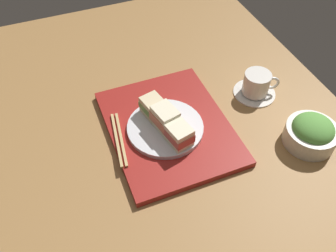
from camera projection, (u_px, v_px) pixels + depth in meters
ground_plane at (173, 135)px, 98.30cm from camera, size 140.00×100.00×3.00cm
serving_tray at (169, 127)px, 96.88cm from camera, size 38.91×31.17×1.96cm
sandwich_plate at (166, 128)px, 94.45cm from camera, size 20.26×20.26×1.26cm
sandwich_near at (154, 107)px, 95.32cm from camera, size 7.83×6.70×4.92cm
sandwich_middle at (166, 119)px, 91.67cm from camera, size 8.03×6.90×6.18cm
sandwich_far at (179, 134)px, 88.78cm from camera, size 7.97×6.64×5.38cm
salad_bowl at (311, 133)px, 92.08cm from camera, size 13.46×13.46×8.13cm
chopsticks_pair at (119, 139)px, 92.40cm from camera, size 18.12×4.38×0.70cm
coffee_cup at (256, 85)px, 104.68cm from camera, size 12.50×12.65×7.32cm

